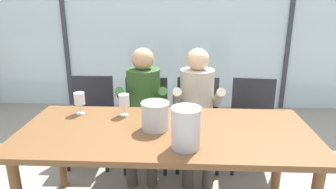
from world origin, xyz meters
name	(u,v)px	position (x,y,z in m)	size (l,w,h in m)	color
ground	(171,153)	(0.00, 1.00, 0.00)	(14.00, 14.00, 0.00)	#9E9384
window_glass_panel	(175,21)	(0.00, 2.55, 1.30)	(7.27, 0.03, 2.60)	silver
window_mullion_left	(64,21)	(-1.64, 2.53, 1.30)	(0.06, 0.06, 2.60)	#38383D
window_mullion_right	(291,21)	(1.64, 2.53, 1.30)	(0.06, 0.06, 2.60)	#38383D
hillside_vineyard	(179,24)	(0.00, 6.75, 0.92)	(13.27, 2.40, 1.83)	#386633
dining_table	(166,140)	(0.00, 0.00, 0.66)	(2.07, 0.91, 0.73)	brown
chair_near_curtain	(92,113)	(-0.81, 0.89, 0.50)	(0.45, 0.45, 0.86)	#232328
chair_left_of_center	(146,115)	(-0.24, 0.85, 0.50)	(0.46, 0.46, 0.86)	#232328
chair_center	(198,115)	(0.27, 0.88, 0.50)	(0.44, 0.44, 0.86)	#232328
chair_right_of_center	(253,116)	(0.82, 0.87, 0.50)	(0.48, 0.48, 0.86)	#232328
person_olive_shirt	(143,103)	(-0.25, 0.73, 0.67)	(0.47, 0.62, 1.18)	#2D5123
person_beige_jumper	(197,104)	(0.26, 0.73, 0.67)	(0.47, 0.62, 1.18)	#B7AD9E
ice_bucket_primary	(155,115)	(-0.07, 0.02, 0.83)	(0.20, 0.20, 0.20)	#B7B7BC
ice_bucket_secondary	(186,127)	(0.14, -0.26, 0.87)	(0.19, 0.19, 0.27)	#B7B7BC
wine_glass_by_left_taster	(79,99)	(-0.70, 0.29, 0.85)	(0.08, 0.08, 0.17)	silver
wine_glass_near_bucket	(124,101)	(-0.34, 0.26, 0.85)	(0.08, 0.08, 0.17)	silver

